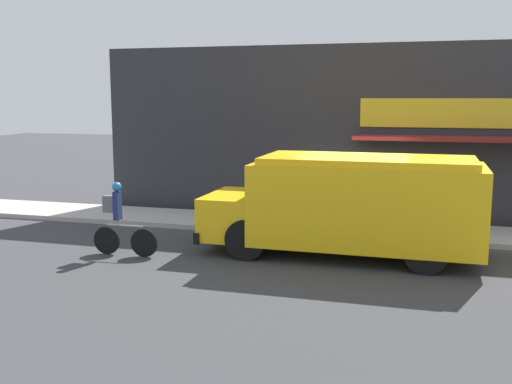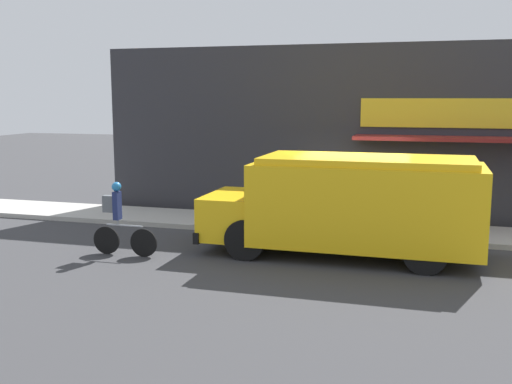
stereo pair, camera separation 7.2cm
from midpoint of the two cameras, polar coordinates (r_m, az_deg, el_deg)
name	(u,v)px [view 2 (the right image)]	position (r m, az deg, el deg)	size (l,w,h in m)	color
ground_plane	(353,240)	(14.55, 9.35, -4.57)	(70.00, 70.00, 0.00)	#38383A
sidewalk	(358,229)	(15.51, 9.81, -3.49)	(28.00, 2.01, 0.13)	#ADAAA3
storefront	(369,134)	(16.53, 10.86, 5.47)	(15.24, 1.12, 4.81)	#2D2D33
school_bus	(351,204)	(12.90, 9.19, -1.11)	(5.91, 2.65, 2.16)	yellow
cyclist	(119,219)	(13.21, -12.76, -2.56)	(1.50, 0.20, 1.60)	black
trash_bin	(396,213)	(15.34, 13.35, -1.92)	(0.58, 0.58, 0.83)	slate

